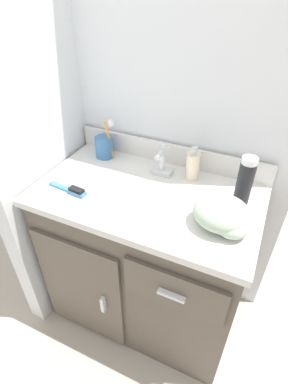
# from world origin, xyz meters

# --- Properties ---
(ground_plane) EXTENTS (6.00, 6.00, 0.00)m
(ground_plane) POSITION_xyz_m (0.00, 0.00, 0.00)
(ground_plane) COLOR #ADA393
(wall_back) EXTENTS (1.07, 0.08, 2.20)m
(wall_back) POSITION_xyz_m (0.00, 0.31, 1.10)
(wall_back) COLOR silver
(wall_back) RESTS_ON ground_plane
(wall_left) EXTENTS (0.08, 0.60, 2.20)m
(wall_left) POSITION_xyz_m (-0.49, 0.00, 1.10)
(wall_left) COLOR silver
(wall_left) RESTS_ON ground_plane
(vanity) EXTENTS (0.89, 0.53, 0.78)m
(vanity) POSITION_xyz_m (-0.00, -0.00, 0.41)
(vanity) COLOR brown
(vanity) RESTS_ON ground_plane
(backsplash) EXTENTS (0.89, 0.02, 0.09)m
(backsplash) POSITION_xyz_m (0.00, 0.25, 0.83)
(backsplash) COLOR silver
(backsplash) RESTS_ON vanity
(sink_faucet) EXTENTS (0.09, 0.09, 0.14)m
(sink_faucet) POSITION_xyz_m (0.00, 0.15, 0.83)
(sink_faucet) COLOR silver
(sink_faucet) RESTS_ON vanity
(toothbrush_cup) EXTENTS (0.10, 0.08, 0.19)m
(toothbrush_cup) POSITION_xyz_m (-0.29, 0.18, 0.83)
(toothbrush_cup) COLOR teal
(toothbrush_cup) RESTS_ON vanity
(soap_dispenser) EXTENTS (0.06, 0.06, 0.15)m
(soap_dispenser) POSITION_xyz_m (0.13, 0.17, 0.84)
(soap_dispenser) COLOR beige
(soap_dispenser) RESTS_ON vanity
(shaving_cream_can) EXTENTS (0.06, 0.06, 0.19)m
(shaving_cream_can) POSITION_xyz_m (0.34, 0.10, 0.87)
(shaving_cream_can) COLOR black
(shaving_cream_can) RESTS_ON vanity
(hairbrush) EXTENTS (0.18, 0.04, 0.03)m
(hairbrush) POSITION_xyz_m (-0.27, -0.12, 0.79)
(hairbrush) COLOR teal
(hairbrush) RESTS_ON vanity
(hand_towel) EXTENTS (0.20, 0.18, 0.11)m
(hand_towel) POSITION_xyz_m (0.31, -0.07, 0.83)
(hand_towel) COLOR #A8BCA3
(hand_towel) RESTS_ON vanity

